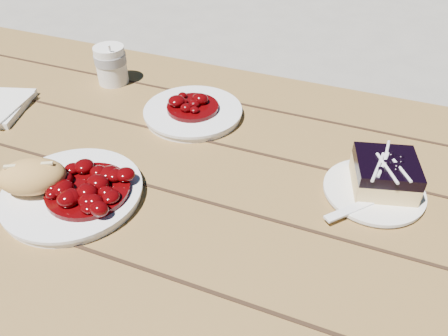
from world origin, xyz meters
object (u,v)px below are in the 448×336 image
at_px(main_plate, 73,194).
at_px(second_plate, 193,113).
at_px(picnic_table, 101,198).
at_px(coffee_cup, 111,65).
at_px(bread_roll, 32,177).
at_px(blueberry_cake, 385,173).
at_px(dessert_plate, 373,192).

distance_m(main_plate, second_plate, 0.32).
bearing_deg(picnic_table, coffee_cup, 110.08).
bearing_deg(bread_roll, blueberry_cake, 23.44).
height_order(picnic_table, blueberry_cake, blueberry_cake).
xyz_separation_m(picnic_table, dessert_plate, (0.55, 0.04, 0.17)).
xyz_separation_m(coffee_cup, second_plate, (0.24, -0.07, -0.04)).
relative_size(main_plate, bread_roll, 2.10).
bearing_deg(coffee_cup, main_plate, -66.44).
bearing_deg(main_plate, dessert_plate, 22.73).
relative_size(main_plate, second_plate, 1.11).
bearing_deg(blueberry_cake, coffee_cup, 150.55).
bearing_deg(main_plate, picnic_table, 118.36).
distance_m(coffee_cup, second_plate, 0.25).
height_order(dessert_plate, coffee_cup, coffee_cup).
relative_size(main_plate, dessert_plate, 1.40).
relative_size(picnic_table, blueberry_cake, 16.43).
relative_size(main_plate, blueberry_cake, 1.86).
xyz_separation_m(blueberry_cake, second_plate, (-0.40, 0.10, -0.03)).
distance_m(dessert_plate, blueberry_cake, 0.04).
xyz_separation_m(bread_roll, blueberry_cake, (0.53, 0.23, -0.01)).
bearing_deg(second_plate, bread_roll, -112.14).
height_order(bread_roll, dessert_plate, bread_roll).
bearing_deg(coffee_cup, dessert_plate, -16.00).
relative_size(dessert_plate, blueberry_cake, 1.33).
height_order(picnic_table, dessert_plate, dessert_plate).
xyz_separation_m(picnic_table, coffee_cup, (-0.08, 0.22, 0.21)).
bearing_deg(coffee_cup, second_plate, -15.86).
relative_size(picnic_table, bread_roll, 18.53).
xyz_separation_m(main_plate, bread_roll, (-0.05, -0.02, 0.04)).
xyz_separation_m(picnic_table, second_plate, (0.16, 0.16, 0.17)).
height_order(main_plate, blueberry_cake, blueberry_cake).
bearing_deg(blueberry_cake, picnic_table, 171.03).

